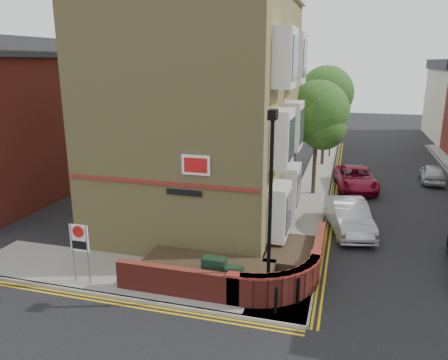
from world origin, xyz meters
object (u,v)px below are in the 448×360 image
(utility_cabinet_large, at_px, (214,274))
(silver_car_near, at_px, (349,217))
(zone_sign, at_px, (80,243))
(lamppost, at_px, (270,208))

(utility_cabinet_large, bearing_deg, silver_car_near, 58.30)
(silver_car_near, bearing_deg, zone_sign, -152.05)
(zone_sign, distance_m, silver_car_near, 12.13)
(silver_car_near, bearing_deg, utility_cabinet_large, -134.85)
(lamppost, relative_size, utility_cabinet_large, 5.25)
(zone_sign, bearing_deg, utility_cabinet_large, 9.69)
(lamppost, height_order, zone_sign, lamppost)
(utility_cabinet_large, bearing_deg, lamppost, -3.01)
(lamppost, distance_m, zone_sign, 6.85)
(zone_sign, bearing_deg, silver_car_near, 41.10)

